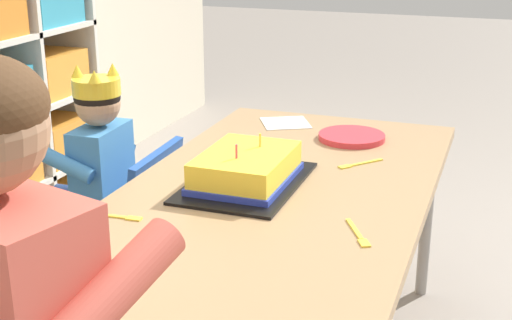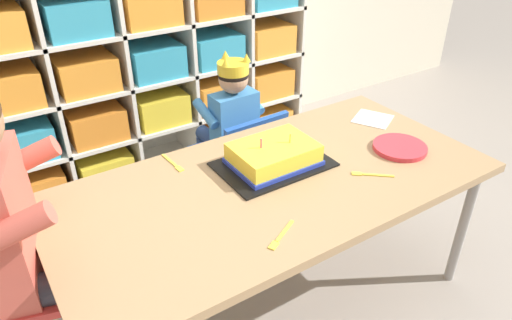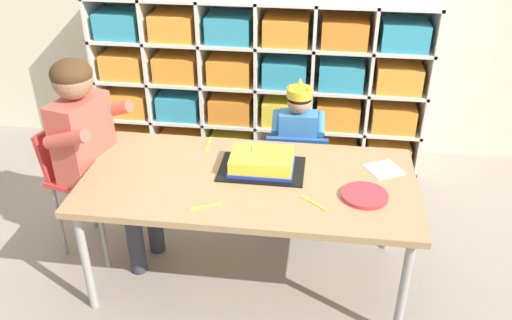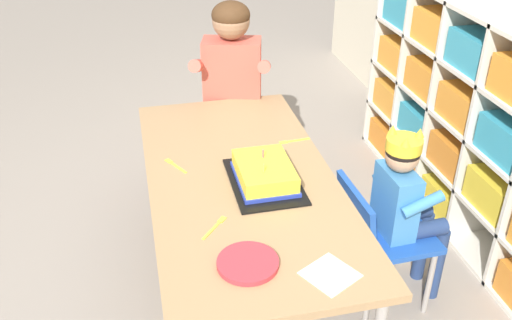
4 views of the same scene
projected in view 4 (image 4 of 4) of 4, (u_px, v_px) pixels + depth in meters
ground at (243, 285)px, 2.58m from camera, size 16.00×16.00×0.00m
storage_cubby_shelf at (497, 141)px, 2.65m from camera, size 2.17×0.36×1.11m
activity_table at (242, 186)px, 2.31m from camera, size 1.53×0.75×0.58m
classroom_chair_blue at (378, 231)px, 2.34m from camera, size 0.36×0.37×0.59m
child_with_crown at (406, 198)px, 2.29m from camera, size 0.30×0.31×0.83m
classroom_chair_adult_side at (234, 112)px, 3.12m from camera, size 0.42×0.39×0.71m
adult_helper_seated at (231, 83)px, 2.91m from camera, size 0.47×0.45×1.07m
birthday_cake_on_tray at (264, 174)px, 2.24m from camera, size 0.40×0.27×0.12m
paper_plate_stack at (248, 263)px, 1.83m from camera, size 0.20×0.20×0.02m
paper_napkin_square at (330, 274)px, 1.79m from camera, size 0.20×0.20×0.00m
fork_by_napkin at (292, 141)px, 2.55m from camera, size 0.03×0.15×0.00m
fork_near_cake_tray at (216, 226)px, 2.01m from camera, size 0.12×0.11×0.00m
fork_at_table_front_edge at (175, 165)px, 2.37m from camera, size 0.13×0.08×0.00m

